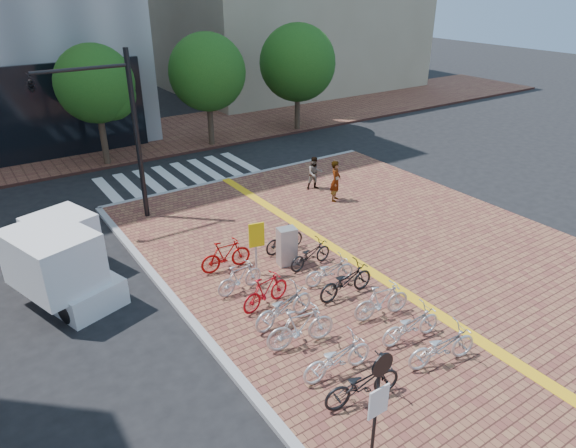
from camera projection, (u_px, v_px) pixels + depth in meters
ground at (359, 322)px, 14.63m from camera, size 120.00×120.00×0.00m
tactile_strip at (569, 397)px, 11.83m from camera, size 0.40×34.00×0.01m
kerb_north at (244, 176)px, 25.07m from camera, size 14.00×0.25×0.15m
far_sidewalk at (124, 142)px, 30.29m from camera, size 70.00×8.00×0.15m
crosswalk at (180, 176)px, 25.34m from camera, size 7.50×4.00×0.01m
street_trees at (225, 72)px, 28.41m from camera, size 16.20×4.60×6.35m
bike_0 at (362, 383)px, 11.52m from camera, size 2.02×0.97×1.02m
bike_1 at (337, 357)px, 12.30m from camera, size 1.97×0.79×1.02m
bike_2 at (301, 327)px, 13.25m from camera, size 1.98×0.86×1.15m
bike_3 at (284, 306)px, 14.17m from camera, size 2.07×0.94×1.05m
bike_4 at (266, 291)px, 14.88m from camera, size 1.77×0.78×1.03m
bike_5 at (240, 278)px, 15.60m from camera, size 1.64×0.62×0.96m
bike_6 at (226, 255)px, 16.77m from camera, size 1.78×0.60×1.05m
bike_7 at (442, 346)px, 12.67m from camera, size 2.04×1.06×1.02m
bike_8 at (411, 325)px, 13.50m from camera, size 1.90×0.84×0.96m
bike_9 at (382, 301)px, 14.40m from camera, size 1.83×0.81×1.06m
bike_10 at (346, 281)px, 15.38m from camera, size 1.96×0.70×1.03m
bike_11 at (330, 271)px, 16.04m from camera, size 1.76×0.85×0.89m
bike_12 at (310, 254)px, 16.99m from camera, size 1.74×0.75×0.89m
bike_13 at (284, 239)px, 17.90m from camera, size 1.60×0.52×0.95m
pedestrian_a at (336, 181)px, 21.85m from camera, size 0.77×0.73×1.78m
pedestrian_b at (315, 173)px, 23.10m from camera, size 0.87×0.77×1.50m
utility_box at (287, 246)px, 17.03m from camera, size 0.68×0.54×1.33m
yellow_sign at (256, 240)px, 16.09m from camera, size 0.51×0.17×1.87m
notice_sign at (378, 395)px, 9.57m from camera, size 0.50×0.11×2.69m
traffic_light_pole at (91, 110)px, 18.10m from camera, size 3.50×1.35×6.51m
box_truck at (60, 261)px, 15.51m from camera, size 3.02×4.56×2.43m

